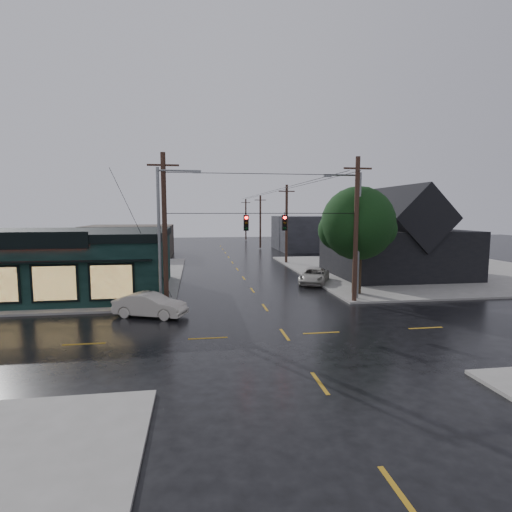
{
  "coord_description": "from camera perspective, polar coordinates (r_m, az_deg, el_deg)",
  "views": [
    {
      "loc": [
        -4.52,
        -19.86,
        6.43
      ],
      "look_at": [
        -0.87,
        4.27,
        3.69
      ],
      "focal_mm": 28.0,
      "sensor_mm": 36.0,
      "label": 1
    }
  ],
  "objects": [
    {
      "name": "ground_plane",
      "position": [
        21.36,
        4.1,
        -11.14
      ],
      "size": [
        160.0,
        160.0,
        0.0
      ],
      "primitive_type": "plane",
      "color": "black"
    },
    {
      "name": "sidewalk_nw",
      "position": [
        43.23,
        -29.51,
        -2.89
      ],
      "size": [
        28.0,
        28.0,
        0.15
      ],
      "primitive_type": "cube",
      "color": "slate",
      "rests_on": "ground"
    },
    {
      "name": "sidewalk_ne",
      "position": [
        47.23,
        22.78,
        -1.84
      ],
      "size": [
        28.0,
        28.0,
        0.15
      ],
      "primitive_type": "cube",
      "color": "slate",
      "rests_on": "ground"
    },
    {
      "name": "pizza_shop",
      "position": [
        34.66,
        -26.14,
        -0.68
      ],
      "size": [
        16.3,
        12.34,
        4.9
      ],
      "color": "black",
      "rests_on": "ground"
    },
    {
      "name": "ne_building",
      "position": [
        41.76,
        19.31,
        3.35
      ],
      "size": [
        12.6,
        11.6,
        8.75
      ],
      "color": "black",
      "rests_on": "ground"
    },
    {
      "name": "corner_tree",
      "position": [
        31.34,
        14.38,
        4.48
      ],
      "size": [
        5.6,
        5.6,
        8.18
      ],
      "color": "black",
      "rests_on": "ground"
    },
    {
      "name": "utility_pole_nw",
      "position": [
        27.21,
        -12.63,
        -7.43
      ],
      "size": [
        2.0,
        0.32,
        10.15
      ],
      "primitive_type": null,
      "color": "black",
      "rests_on": "ground"
    },
    {
      "name": "utility_pole_ne",
      "position": [
        29.29,
        13.82,
        -6.47
      ],
      "size": [
        2.0,
        0.32,
        10.15
      ],
      "primitive_type": null,
      "color": "black",
      "rests_on": "ground"
    },
    {
      "name": "utility_pole_far_a",
      "position": [
        49.54,
        4.33,
        -1.08
      ],
      "size": [
        2.0,
        0.32,
        9.65
      ],
      "primitive_type": null,
      "color": "black",
      "rests_on": "ground"
    },
    {
      "name": "utility_pole_far_b",
      "position": [
        69.05,
        0.62,
        1.06
      ],
      "size": [
        2.0,
        0.32,
        9.15
      ],
      "primitive_type": null,
      "color": "black",
      "rests_on": "ground"
    },
    {
      "name": "utility_pole_far_c",
      "position": [
        88.78,
        -1.46,
        2.25
      ],
      "size": [
        2.0,
        0.32,
        9.15
      ],
      "primitive_type": null,
      "color": "black",
      "rests_on": "ground"
    },
    {
      "name": "span_signal_assembly",
      "position": [
        26.77,
        1.34,
        4.83
      ],
      "size": [
        13.0,
        0.48,
        1.23
      ],
      "color": "black",
      "rests_on": "ground"
    },
    {
      "name": "streetlight_nw",
      "position": [
        26.55,
        -13.39,
        -7.8
      ],
      "size": [
        5.4,
        0.3,
        9.15
      ],
      "primitive_type": null,
      "color": "slate",
      "rests_on": "ground"
    },
    {
      "name": "streetlight_ne",
      "position": [
        30.11,
        14.2,
        -6.13
      ],
      "size": [
        5.4,
        0.3,
        9.15
      ],
      "primitive_type": null,
      "color": "slate",
      "rests_on": "ground"
    },
    {
      "name": "bg_building_west",
      "position": [
        60.76,
        -17.57,
        2.11
      ],
      "size": [
        12.0,
        10.0,
        4.4
      ],
      "primitive_type": "cube",
      "color": "#312823",
      "rests_on": "ground"
    },
    {
      "name": "bg_building_east",
      "position": [
        68.13,
        8.95,
        3.27
      ],
      "size": [
        14.0,
        12.0,
        5.6
      ],
      "primitive_type": "cube",
      "color": "black",
      "rests_on": "ground"
    },
    {
      "name": "sedan_cream",
      "position": [
        25.42,
        -14.9,
        -6.78
      ],
      "size": [
        4.69,
        3.06,
        1.46
      ],
      "primitive_type": "imported",
      "rotation": [
        0.0,
        0.0,
        1.2
      ],
      "color": "#B7B1A1",
      "rests_on": "ground"
    },
    {
      "name": "suv_silver",
      "position": [
        36.1,
        8.31,
        -2.83
      ],
      "size": [
        4.11,
        5.41,
        1.37
      ],
      "primitive_type": "imported",
      "rotation": [
        0.0,
        0.0,
        -0.43
      ],
      "color": "#B0ACA2",
      "rests_on": "ground"
    }
  ]
}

